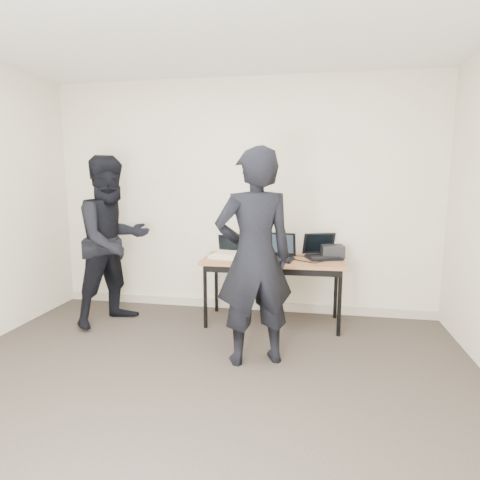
% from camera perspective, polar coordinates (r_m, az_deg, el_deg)
% --- Properties ---
extents(room, '(4.60, 4.60, 2.80)m').
position_cam_1_polar(room, '(2.53, -8.70, 3.32)').
color(room, '#3D352E').
rests_on(room, ground).
extents(desk, '(1.51, 0.67, 0.72)m').
position_cam_1_polar(desk, '(4.33, 4.72, -3.44)').
color(desk, '#935F38').
rests_on(desk, ground).
extents(laptop_beige, '(0.35, 0.34, 0.25)m').
position_cam_1_polar(laptop_beige, '(4.39, -1.94, -1.80)').
color(laptop_beige, beige).
rests_on(laptop_beige, desk).
extents(laptop_center, '(0.40, 0.39, 0.28)m').
position_cam_1_polar(laptop_center, '(4.29, 5.29, -1.91)').
color(laptop_center, black).
rests_on(laptop_center, desk).
extents(laptop_right, '(0.44, 0.43, 0.26)m').
position_cam_1_polar(laptop_right, '(4.44, 11.55, -1.73)').
color(laptop_right, black).
rests_on(laptop_right, desk).
extents(leather_satchel, '(0.37, 0.20, 0.25)m').
position_cam_1_polar(leather_satchel, '(4.53, 2.76, -0.45)').
color(leather_satchel, brown).
rests_on(leather_satchel, desk).
extents(tissue, '(0.14, 0.11, 0.08)m').
position_cam_1_polar(tissue, '(4.51, 3.16, 1.52)').
color(tissue, white).
rests_on(tissue, leather_satchel).
extents(equipment_box, '(0.26, 0.23, 0.13)m').
position_cam_1_polar(equipment_box, '(4.48, 13.02, -1.57)').
color(equipment_box, black).
rests_on(equipment_box, desk).
extents(power_brick, '(0.07, 0.05, 0.03)m').
position_cam_1_polar(power_brick, '(4.18, 1.49, -2.87)').
color(power_brick, black).
rests_on(power_brick, desk).
extents(cables, '(1.14, 0.41, 0.01)m').
position_cam_1_polar(cables, '(4.31, 6.05, -2.66)').
color(cables, black).
rests_on(cables, desk).
extents(person_typist, '(0.79, 0.67, 1.84)m').
position_cam_1_polar(person_typist, '(3.37, 2.07, -2.57)').
color(person_typist, black).
rests_on(person_typist, ground).
extents(person_observer, '(1.04, 1.11, 1.81)m').
position_cam_1_polar(person_observer, '(4.53, -17.58, -0.11)').
color(person_observer, black).
rests_on(person_observer, ground).
extents(baseboard, '(4.50, 0.03, 0.10)m').
position_cam_1_polar(baseboard, '(4.94, 0.15, -9.17)').
color(baseboard, '#B6AB96').
rests_on(baseboard, ground).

